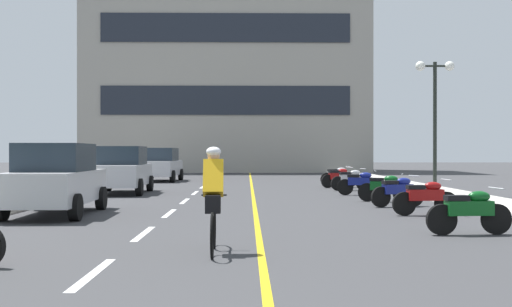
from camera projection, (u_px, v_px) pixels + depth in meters
The scene contains 29 objects.
ground_plane at pixel (246, 195), 23.14m from camera, with size 140.00×140.00×0.00m, color #38383A.
curb_left at pixel (76, 189), 26.04m from camera, with size 2.40×72.00×0.12m, color #B7B2A8.
curb_right at pixel (416, 188), 26.25m from camera, with size 2.40×72.00×0.12m, color #B7B2A8.
lane_dash_1 at pixel (93, 274), 8.12m from camera, with size 0.14×2.20×0.01m, color silver.
lane_dash_2 at pixel (144, 234), 12.12m from camera, with size 0.14×2.20×0.01m, color silver.
lane_dash_3 at pixel (169, 213), 16.12m from camera, with size 0.14×2.20×0.01m, color silver.
lane_dash_4 at pixel (185, 201), 20.12m from camera, with size 0.14×2.20×0.01m, color silver.
lane_dash_5 at pixel (195, 193), 24.11m from camera, with size 0.14×2.20×0.01m, color silver.
lane_dash_6 at pixel (202, 187), 28.11m from camera, with size 0.14×2.20×0.01m, color silver.
lane_dash_7 at pixel (208, 183), 32.11m from camera, with size 0.14×2.20×0.01m, color silver.
lane_dash_8 at pixel (212, 179), 36.11m from camera, with size 0.14×2.20×0.01m, color silver.
lane_dash_9 at pixel (216, 177), 40.11m from camera, with size 0.14×2.20×0.01m, color silver.
lane_dash_10 at pixel (219, 174), 44.11m from camera, with size 0.14×2.20×0.01m, color silver.
lane_dash_11 at pixel (221, 172), 48.11m from camera, with size 0.14×2.20×0.01m, color silver.
centre_line_yellow at pixel (252, 190), 26.15m from camera, with size 0.12×66.00×0.01m, color gold.
office_building at pixel (228, 61), 51.90m from camera, with size 22.61×9.73×18.44m.
street_lamp_mid at pixel (435, 96), 23.11m from camera, with size 1.46×0.36×4.88m.
parked_car_near at pixel (56, 179), 15.70m from camera, with size 2.00×4.24×1.82m.
parked_car_mid at pixel (123, 170), 23.81m from camera, with size 1.98×4.23×1.82m.
parked_car_far at pixel (161, 164), 33.74m from camera, with size 2.08×4.27×1.82m.
motorcycle_3 at pixel (470, 211), 11.94m from camera, with size 1.70×0.60×0.92m.
motorcycle_4 at pixel (426, 197), 15.59m from camera, with size 1.70×0.60×0.92m.
motorcycle_5 at pixel (398, 191), 18.04m from camera, with size 1.66×0.74×0.92m.
motorcycle_6 at pixel (385, 187), 19.79m from camera, with size 1.65×0.76×0.92m.
motorcycle_7 at pixel (360, 183), 22.83m from camera, with size 1.70×0.60×0.92m.
motorcycle_8 at pixel (351, 179), 25.62m from camera, with size 1.69×0.63×0.92m.
motorcycle_9 at pixel (339, 177), 27.66m from camera, with size 1.65×0.77×0.92m.
motorcycle_10 at pixel (338, 175), 29.65m from camera, with size 1.68×0.65×0.92m.
cyclist_rider at pixel (213, 197), 9.83m from camera, with size 0.42×1.77×1.71m.
Camera 1 is at (0.03, -2.14, 1.61)m, focal length 43.41 mm.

